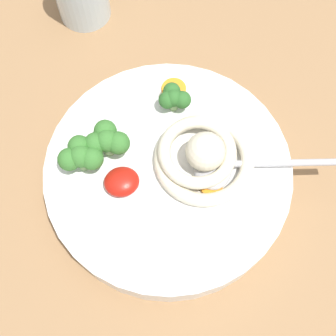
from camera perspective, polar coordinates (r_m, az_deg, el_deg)
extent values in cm
cube|color=#936D47|center=(55.82, 1.85, -3.66)|extent=(105.04, 105.04, 3.08)
cylinder|color=white|center=(52.51, 0.00, -1.00)|extent=(27.89, 27.89, 4.80)
cylinder|color=gold|center=(52.33, 0.00, -0.92)|extent=(24.54, 24.54, 4.42)
torus|color=beige|center=(50.03, 4.57, 1.13)|extent=(11.14, 11.14, 1.54)
torus|color=beige|center=(48.98, 3.73, 2.04)|extent=(11.93, 11.93, 1.38)
sphere|color=beige|center=(48.21, 4.75, 2.07)|extent=(4.32, 4.32, 4.32)
ellipsoid|color=#B7B7BC|center=(49.83, 5.62, 0.46)|extent=(5.44, 6.72, 1.60)
cylinder|color=#B7B7BC|center=(51.17, 14.00, 0.61)|extent=(14.89, 3.59, 0.80)
ellipsoid|color=#B2190F|center=(49.01, -5.87, -1.73)|extent=(3.86, 3.48, 1.74)
cylinder|color=#7A9E60|center=(50.62, -10.61, 0.57)|extent=(1.28, 1.28, 1.38)
sphere|color=#38752D|center=(48.86, -11.00, 1.46)|extent=(2.52, 2.52, 2.52)
sphere|color=#38752D|center=(49.21, -12.38, 1.07)|extent=(2.52, 2.52, 2.52)
sphere|color=#38752D|center=(48.66, -9.58, 1.19)|extent=(2.52, 2.52, 2.52)
sphere|color=#38752D|center=(49.58, -11.15, 2.68)|extent=(2.52, 2.52, 2.52)
cylinder|color=#7A9E60|center=(53.23, 0.70, 7.95)|extent=(1.04, 1.04, 1.11)
sphere|color=#2D6628|center=(51.88, 0.72, 8.84)|extent=(2.04, 2.04, 2.04)
sphere|color=#2D6628|center=(51.93, -0.40, 8.53)|extent=(2.04, 2.04, 2.04)
sphere|color=#2D6628|center=(51.89, 1.82, 8.62)|extent=(2.04, 2.04, 2.04)
sphere|color=#2D6628|center=(52.53, 0.48, 9.68)|extent=(2.04, 2.04, 2.04)
cylinder|color=#7A9E60|center=(50.91, -7.45, 2.46)|extent=(1.31, 1.31, 1.40)
sphere|color=#38752D|center=(49.13, -7.73, 3.43)|extent=(2.56, 2.56, 2.56)
sphere|color=#38752D|center=(49.41, -9.15, 3.02)|extent=(2.56, 2.56, 2.56)
sphere|color=#38752D|center=(48.99, -6.29, 3.16)|extent=(2.56, 2.56, 2.56)
sphere|color=#38752D|center=(49.89, -7.93, 4.63)|extent=(2.56, 2.56, 2.56)
cylinder|color=orange|center=(54.78, 0.74, 9.94)|extent=(2.96, 2.96, 0.42)
cylinder|color=orange|center=(49.41, 5.49, -2.31)|extent=(2.48, 2.48, 0.59)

